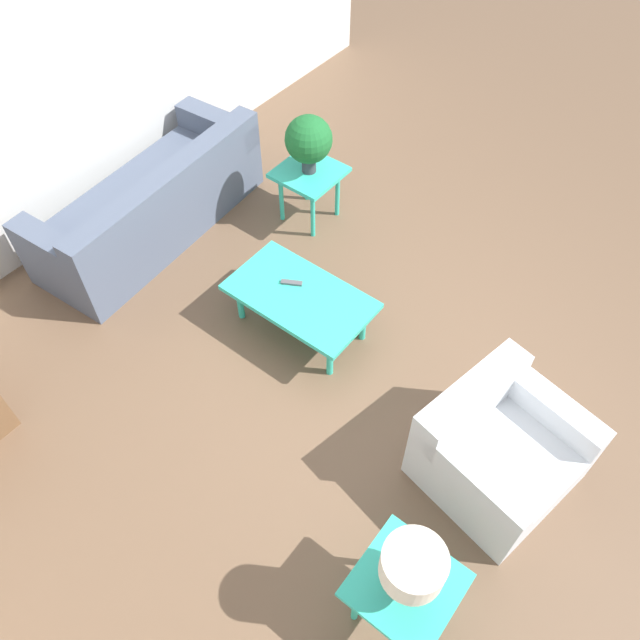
# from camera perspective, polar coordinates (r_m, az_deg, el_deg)

# --- Properties ---
(ground_plane) EXTENTS (14.00, 14.00, 0.00)m
(ground_plane) POSITION_cam_1_polar(r_m,az_deg,el_deg) (4.75, 6.25, -3.25)
(ground_plane) COLOR brown
(wall_right) EXTENTS (0.12, 7.20, 2.70)m
(wall_right) POSITION_cam_1_polar(r_m,az_deg,el_deg) (5.59, -21.39, 21.41)
(wall_right) COLOR silver
(wall_right) RESTS_ON ground_plane
(sofa) EXTENTS (0.97, 2.18, 0.75)m
(sofa) POSITION_cam_1_polar(r_m,az_deg,el_deg) (5.64, -15.01, 10.13)
(sofa) COLOR #4C566B
(sofa) RESTS_ON ground_plane
(armchair) EXTENTS (0.98, 1.03, 0.69)m
(armchair) POSITION_cam_1_polar(r_m,az_deg,el_deg) (4.16, 15.85, -11.26)
(armchair) COLOR silver
(armchair) RESTS_ON ground_plane
(coffee_table) EXTENTS (1.08, 0.62, 0.38)m
(coffee_table) POSITION_cam_1_polar(r_m,az_deg,el_deg) (4.63, -1.83, 1.99)
(coffee_table) COLOR #2DB79E
(coffee_table) RESTS_ON ground_plane
(side_table_plant) EXTENTS (0.52, 0.52, 0.51)m
(side_table_plant) POSITION_cam_1_polar(r_m,az_deg,el_deg) (5.50, -0.99, 12.84)
(side_table_plant) COLOR #2DB79E
(side_table_plant) RESTS_ON ground_plane
(side_table_lamp) EXTENTS (0.52, 0.52, 0.51)m
(side_table_lamp) POSITION_cam_1_polar(r_m,az_deg,el_deg) (3.57, 7.77, -23.15)
(side_table_lamp) COLOR #2DB79E
(side_table_lamp) RESTS_ON ground_plane
(potted_plant) EXTENTS (0.39, 0.39, 0.51)m
(potted_plant) POSITION_cam_1_polar(r_m,az_deg,el_deg) (5.27, -1.05, 16.12)
(potted_plant) COLOR #333338
(potted_plant) RESTS_ON side_table_plant
(table_lamp) EXTENTS (0.32, 0.32, 0.40)m
(table_lamp) POSITION_cam_1_polar(r_m,az_deg,el_deg) (3.24, 8.46, -21.48)
(table_lamp) COLOR red
(table_lamp) RESTS_ON side_table_lamp
(remote_control) EXTENTS (0.16, 0.11, 0.02)m
(remote_control) POSITION_cam_1_polar(r_m,az_deg,el_deg) (4.67, -2.61, 3.43)
(remote_control) COLOR #4C4C51
(remote_control) RESTS_ON coffee_table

